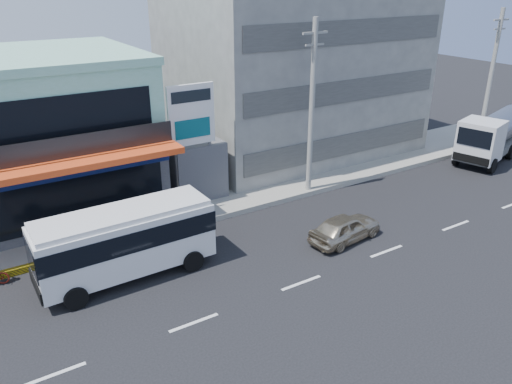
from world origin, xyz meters
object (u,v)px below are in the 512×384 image
(satellite_dish, at_px, (187,137))
(utility_pole_far, at_px, (490,80))
(utility_pole_near, at_px, (312,109))
(tanker_truck, at_px, (493,135))
(concrete_building, at_px, (291,53))
(shop_building, at_px, (26,139))
(sedan, at_px, (345,228))
(billboard, at_px, (192,122))
(minibus, at_px, (125,238))

(satellite_dish, distance_m, utility_pole_far, 22.35)
(utility_pole_near, bearing_deg, tanker_truck, -6.80)
(concrete_building, distance_m, utility_pole_far, 14.32)
(shop_building, relative_size, tanker_truck, 1.45)
(shop_building, bearing_deg, concrete_building, 3.35)
(concrete_building, distance_m, satellite_dish, 11.30)
(concrete_building, xyz_separation_m, sedan, (-5.95, -13.10, -6.32))
(billboard, relative_size, tanker_truck, 0.81)
(minibus, relative_size, tanker_truck, 0.87)
(minibus, distance_m, tanker_truck, 26.79)
(shop_building, relative_size, satellite_dish, 8.27)
(satellite_dish, xyz_separation_m, minibus, (-5.98, -6.57, -1.73))
(utility_pole_far, distance_m, minibus, 28.33)
(satellite_dish, bearing_deg, billboard, -105.52)
(satellite_dish, xyz_separation_m, sedan, (4.05, -9.10, -2.90))
(concrete_building, distance_m, sedan, 15.72)
(shop_building, relative_size, billboard, 1.80)
(concrete_building, relative_size, utility_pole_far, 1.60)
(sedan, relative_size, tanker_truck, 0.47)
(utility_pole_far, relative_size, tanker_truck, 1.17)
(shop_building, distance_m, sedan, 17.36)
(billboard, xyz_separation_m, minibus, (-5.48, -4.77, -3.08))
(billboard, bearing_deg, tanker_truck, -9.51)
(utility_pole_far, bearing_deg, concrete_building, 147.65)
(satellite_dish, relative_size, billboard, 0.22)
(shop_building, distance_m, satellite_dish, 8.54)
(utility_pole_far, relative_size, sedan, 2.52)
(billboard, relative_size, utility_pole_far, 0.69)
(billboard, relative_size, sedan, 1.74)
(utility_pole_near, xyz_separation_m, minibus, (-11.98, -2.97, -3.30))
(billboard, distance_m, minibus, 7.89)
(utility_pole_near, bearing_deg, utility_pole_far, 0.00)
(utility_pole_near, bearing_deg, billboard, 164.52)
(tanker_truck, bearing_deg, utility_pole_near, 173.20)
(concrete_building, height_order, satellite_dish, concrete_building)
(billboard, height_order, utility_pole_near, utility_pole_near)
(satellite_dish, height_order, tanker_truck, satellite_dish)
(billboard, height_order, minibus, billboard)
(shop_building, xyz_separation_m, concrete_building, (18.00, 1.05, 3.00))
(shop_building, bearing_deg, utility_pole_far, -12.31)
(sedan, bearing_deg, tanker_truck, -84.38)
(utility_pole_near, xyz_separation_m, sedan, (-1.95, -5.50, -4.47))
(tanker_truck, bearing_deg, minibus, -177.42)
(utility_pole_near, bearing_deg, concrete_building, 62.24)
(billboard, xyz_separation_m, sedan, (4.55, -7.30, -4.25))
(concrete_building, bearing_deg, utility_pole_far, -32.35)
(billboard, height_order, tanker_truck, billboard)
(shop_building, height_order, concrete_building, concrete_building)
(shop_building, relative_size, concrete_building, 0.77)
(minibus, height_order, tanker_truck, tanker_truck)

